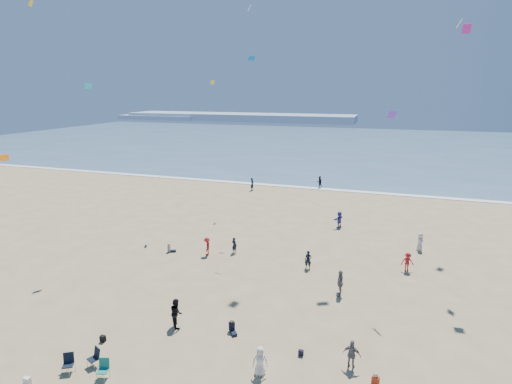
% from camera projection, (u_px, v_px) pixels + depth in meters
% --- Properties ---
extents(ocean, '(220.00, 100.00, 0.06)m').
position_uv_depth(ocean, '(352.00, 146.00, 104.87)').
color(ocean, '#476B84').
rests_on(ocean, ground).
extents(surf_line, '(220.00, 1.20, 0.08)m').
position_uv_depth(surf_line, '(321.00, 189.00, 58.86)').
color(surf_line, white).
rests_on(surf_line, ground).
extents(headland_far, '(110.00, 20.00, 3.20)m').
position_uv_depth(headland_far, '(239.00, 117.00, 191.66)').
color(headland_far, '#7A8EA8').
rests_on(headland_far, ground).
extents(headland_near, '(40.00, 14.00, 2.00)m').
position_uv_depth(headland_near, '(160.00, 117.00, 199.32)').
color(headland_near, '#7A8EA8').
rests_on(headland_near, ground).
extents(standing_flyers, '(30.13, 48.13, 1.92)m').
position_uv_depth(standing_flyers, '(324.00, 261.00, 32.03)').
color(standing_flyers, '#394B9E').
rests_on(standing_flyers, ground).
extents(seated_group, '(19.25, 26.05, 0.84)m').
position_uv_depth(seated_group, '(213.00, 365.00, 20.58)').
color(seated_group, white).
rests_on(seated_group, ground).
extents(chair_cluster, '(2.78, 1.61, 1.00)m').
position_uv_depth(chair_cluster, '(88.00, 364.00, 20.57)').
color(chair_cluster, black).
rests_on(chair_cluster, ground).
extents(white_tote, '(0.35, 0.20, 0.40)m').
position_uv_depth(white_tote, '(27.00, 381.00, 19.78)').
color(white_tote, white).
rests_on(white_tote, ground).
extents(black_backpack, '(0.30, 0.22, 0.38)m').
position_uv_depth(black_backpack, '(103.00, 339.00, 23.17)').
color(black_backpack, black).
rests_on(black_backpack, ground).
extents(navy_bag, '(0.28, 0.18, 0.34)m').
position_uv_depth(navy_bag, '(301.00, 353.00, 21.95)').
color(navy_bag, black).
rests_on(navy_bag, ground).
extents(kites_aloft, '(39.22, 39.38, 30.07)m').
position_uv_depth(kites_aloft, '(409.00, 79.00, 23.70)').
color(kites_aloft, '#FF687C').
rests_on(kites_aloft, ground).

